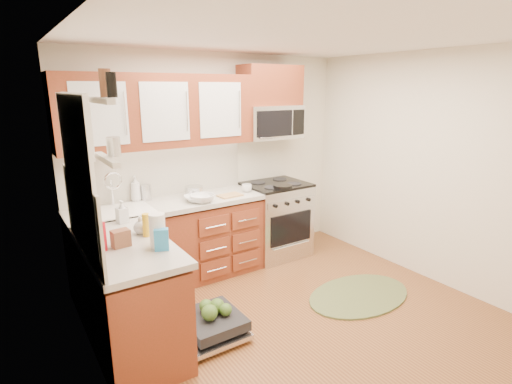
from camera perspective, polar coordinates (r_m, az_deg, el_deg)
floor at (r=3.93m, az=7.21°, el=-17.91°), size 3.50×3.50×0.00m
ceiling at (r=3.34m, az=8.68°, el=21.23°), size 3.50×3.50×0.00m
wall_back at (r=4.85m, az=-5.86°, el=4.40°), size 3.50×0.04×2.50m
wall_left at (r=2.67m, az=-21.95°, el=-5.28°), size 0.04×3.50×2.50m
wall_right at (r=4.74m, az=24.06°, el=2.96°), size 0.04×3.50×2.50m
base_cabinet_back at (r=4.53m, az=-12.01°, el=-7.51°), size 2.05×0.60×0.85m
base_cabinet_left at (r=3.53m, az=-17.56°, el=-14.60°), size 0.60×1.25×0.85m
countertop_back at (r=4.36m, az=-12.29°, el=-1.76°), size 2.07×0.64×0.05m
countertop_left at (r=3.33m, az=-18.03°, el=-7.40°), size 0.64×1.27×0.05m
backsplash_back at (r=4.56m, az=-13.86°, el=2.87°), size 2.05×0.02×0.57m
backsplash_left at (r=3.17m, az=-23.59°, el=-3.08°), size 0.02×1.25×0.57m
upper_cabinets at (r=4.32m, az=-13.68°, el=11.17°), size 2.05×0.35×0.75m
cabinet_over_mw at (r=4.97m, az=2.04°, el=14.98°), size 0.76×0.35×0.47m
range at (r=5.12m, az=2.81°, el=-3.92°), size 0.76×0.64×0.95m
microwave at (r=4.97m, az=2.16°, el=9.96°), size 0.76×0.38×0.40m
sink at (r=4.22m, az=-18.77°, el=-4.19°), size 0.62×0.50×0.26m
dishwasher at (r=3.69m, az=-6.80°, el=-18.49°), size 0.70×0.60×0.20m
window at (r=3.07m, az=-24.16°, el=2.86°), size 0.03×1.05×1.05m
window_blind at (r=3.03m, az=-24.35°, el=9.03°), size 0.02×0.96×0.40m
shelf_upper at (r=2.19m, az=-21.25°, el=12.10°), size 0.04×0.40×0.03m
shelf_lower at (r=2.21m, az=-20.54°, el=4.35°), size 0.04×0.40×0.03m
rug at (r=4.44m, az=14.50°, el=-14.07°), size 1.23×0.84×0.02m
skillet at (r=4.74m, az=3.82°, el=0.77°), size 0.29×0.29×0.04m
stock_pot at (r=4.50m, az=-8.83°, el=0.06°), size 0.23×0.23×0.12m
cutting_board at (r=4.50m, az=-3.73°, el=-0.48°), size 0.28×0.19×0.02m
canister at (r=4.47m, az=-15.41°, el=-0.08°), size 0.14×0.14×0.17m
paper_towel_roll at (r=3.14m, az=-13.89°, el=-5.36°), size 0.16×0.16×0.26m
mustard_bottle at (r=3.40m, az=-15.41°, el=-4.57°), size 0.08×0.08×0.19m
red_bottle at (r=3.20m, az=-21.09°, el=-5.98°), size 0.07×0.07×0.22m
wooden_box at (r=3.25m, az=-18.76°, el=-6.28°), size 0.14×0.11×0.13m
blue_carton at (r=3.09m, az=-13.35°, el=-6.63°), size 0.12×0.10×0.17m
bowl_a at (r=4.33m, az=-8.46°, el=-0.93°), size 0.27×0.27×0.06m
bowl_b at (r=4.29m, az=-7.70°, el=-0.92°), size 0.31×0.31×0.08m
cup at (r=4.67m, az=-1.34°, el=0.56°), size 0.14×0.14×0.09m
soap_bottle_a at (r=4.46m, az=-16.83°, el=0.49°), size 0.14×0.14×0.28m
soap_bottle_b at (r=3.80m, az=-18.62°, el=-2.67°), size 0.10×0.11×0.21m
soap_bottle_c at (r=3.48m, az=-16.18°, el=-4.52°), size 0.15×0.15×0.15m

